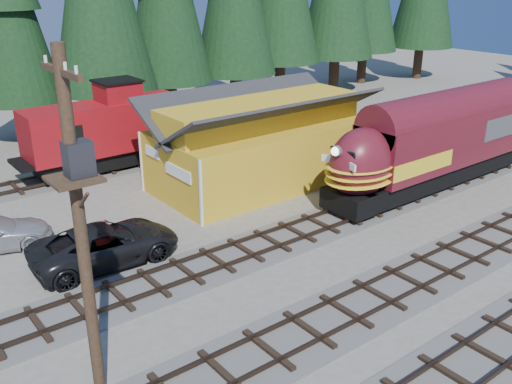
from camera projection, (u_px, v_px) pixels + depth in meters
ground at (407, 247)px, 25.39m from camera, size 120.00×120.00×0.00m
track_siding at (460, 175)px, 34.02m from camera, size 68.00×3.20×0.33m
track_spur at (45, 183)px, 32.87m from camera, size 32.00×3.20×0.33m
depot at (261, 133)px, 32.01m from camera, size 12.80×7.00×5.30m
locomotive at (427, 148)px, 31.13m from camera, size 15.11×3.00×4.11m
caboose at (107, 130)px, 34.32m from camera, size 9.61×2.79×5.00m
utility_pole at (80, 214)px, 14.64m from camera, size 1.24×2.45×10.04m
pickup_truck_a at (106, 244)px, 23.79m from camera, size 6.28×3.08×1.72m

